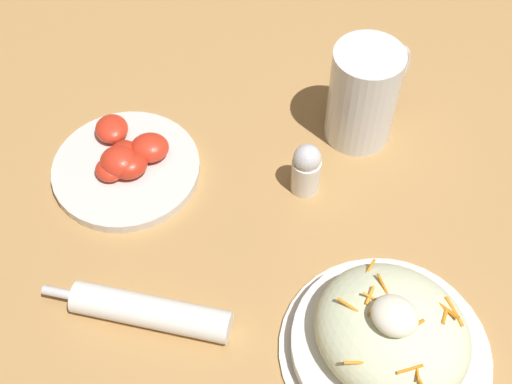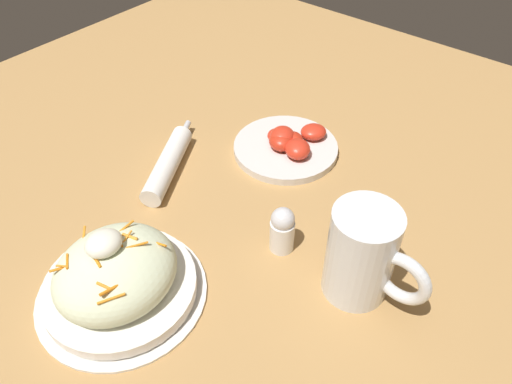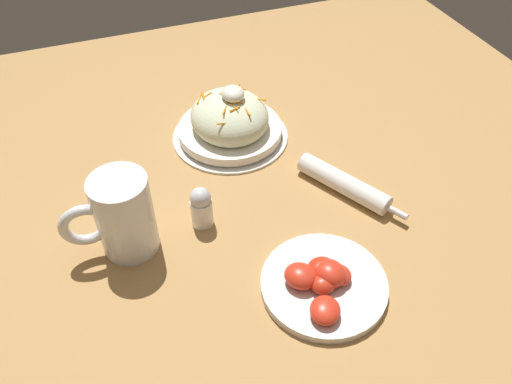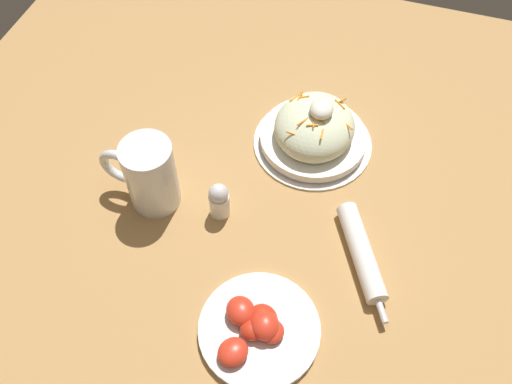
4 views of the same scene
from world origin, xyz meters
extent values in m
plane|color=#B2844C|center=(0.00, 0.00, 0.00)|extent=(1.43, 1.43, 0.00)
cylinder|color=white|center=(0.23, -0.01, 0.00)|extent=(0.22, 0.22, 0.01)
cylinder|color=white|center=(0.23, -0.01, 0.02)|extent=(0.20, 0.20, 0.02)
ellipsoid|color=beige|center=(0.23, -0.01, 0.05)|extent=(0.16, 0.15, 0.08)
cylinder|color=orange|center=(0.27, 0.04, 0.07)|extent=(0.03, 0.02, 0.01)
cylinder|color=orange|center=(0.27, -0.04, 0.08)|extent=(0.02, 0.02, 0.01)
cylinder|color=orange|center=(0.20, -0.01, 0.09)|extent=(0.01, 0.02, 0.00)
cylinder|color=orange|center=(0.26, 0.03, 0.08)|extent=(0.03, 0.01, 0.01)
cylinder|color=orange|center=(0.21, -0.01, 0.09)|extent=(0.01, 0.03, 0.01)
cylinder|color=orange|center=(0.28, -0.04, 0.07)|extent=(0.02, 0.02, 0.00)
cylinder|color=orange|center=(0.20, -0.01, 0.09)|extent=(0.02, 0.01, 0.01)
cylinder|color=orange|center=(0.19, -0.03, 0.08)|extent=(0.03, 0.01, 0.00)
cylinder|color=orange|center=(0.25, -0.01, 0.09)|extent=(0.01, 0.02, 0.01)
cylinder|color=orange|center=(0.26, 0.02, 0.08)|extent=(0.01, 0.02, 0.01)
cylinder|color=orange|center=(0.23, -0.07, 0.07)|extent=(0.02, 0.02, 0.01)
cylinder|color=orange|center=(0.27, -0.04, 0.08)|extent=(0.02, 0.02, 0.01)
cylinder|color=orange|center=(0.18, 0.02, 0.08)|extent=(0.01, 0.03, 0.01)
cylinder|color=orange|center=(0.20, 0.01, 0.09)|extent=(0.03, 0.02, 0.00)
ellipsoid|color=white|center=(0.23, -0.02, 0.10)|extent=(0.05, 0.04, 0.03)
cylinder|color=white|center=(0.03, 0.22, 0.07)|extent=(0.09, 0.09, 0.14)
cylinder|color=orange|center=(0.03, 0.22, 0.05)|extent=(0.08, 0.08, 0.10)
cylinder|color=white|center=(0.03, 0.22, 0.10)|extent=(0.08, 0.08, 0.01)
torus|color=white|center=(0.03, 0.28, 0.07)|extent=(0.02, 0.08, 0.08)
cylinder|color=white|center=(0.02, -0.14, 0.02)|extent=(0.17, 0.11, 0.03)
cylinder|color=silver|center=(-0.07, -0.19, 0.02)|extent=(0.04, 0.03, 0.01)
cylinder|color=silver|center=(-0.15, -0.02, 0.01)|extent=(0.18, 0.18, 0.01)
ellipsoid|color=red|center=(-0.16, -0.02, 0.02)|extent=(0.03, 0.04, 0.02)
ellipsoid|color=red|center=(-0.14, 0.01, 0.03)|extent=(0.06, 0.06, 0.03)
ellipsoid|color=red|center=(-0.15, -0.05, 0.02)|extent=(0.04, 0.04, 0.02)
ellipsoid|color=red|center=(-0.20, 0.00, 0.03)|extent=(0.06, 0.06, 0.02)
ellipsoid|color=red|center=(-0.15, -0.03, 0.02)|extent=(0.05, 0.05, 0.02)
ellipsoid|color=red|center=(-0.14, -0.03, 0.03)|extent=(0.06, 0.06, 0.03)
ellipsoid|color=red|center=(-0.15, -0.03, 0.03)|extent=(0.06, 0.06, 0.03)
cylinder|color=white|center=(0.03, 0.10, 0.02)|extent=(0.04, 0.04, 0.05)
sphere|color=silver|center=(0.03, 0.10, 0.06)|extent=(0.03, 0.03, 0.03)
camera|label=1|loc=(0.32, -0.32, 0.68)|focal=48.62mm
camera|label=2|loc=(0.41, 0.37, 0.54)|focal=34.42mm
camera|label=3|loc=(-0.52, 0.22, 0.62)|focal=36.07mm
camera|label=4|loc=(-0.44, -0.11, 0.80)|focal=38.62mm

